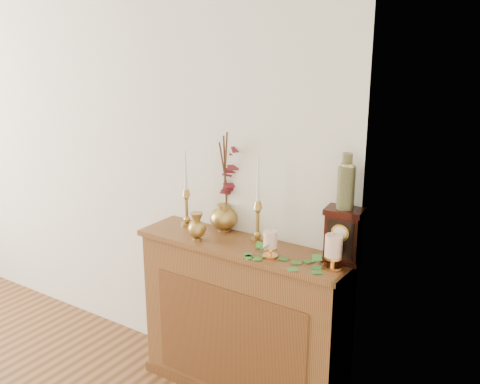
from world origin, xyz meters
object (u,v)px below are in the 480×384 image
Objects in this scene: mantel_clock at (343,236)px; candlestick_center at (258,215)px; ginger_jar at (230,185)px; candlestick_left at (186,201)px; bud_vase at (197,227)px; ceramic_vase at (346,184)px.

candlestick_center is at bearing 173.64° from mantel_clock.
candlestick_left is at bearing -158.95° from ginger_jar.
bud_vase is 0.58× the size of ceramic_vase.
candlestick_left is 0.97m from mantel_clock.
candlestick_left is 0.26m from bud_vase.
mantel_clock is (0.78, 0.18, 0.06)m from bud_vase.
candlestick_center is at bearing 1.77° from candlestick_left.
candlestick_left is 0.96× the size of candlestick_center.
ginger_jar is 0.74m from mantel_clock.
bud_vase is at bearing -38.52° from candlestick_left.
candlestick_center is at bearing 30.79° from bud_vase.
candlestick_center is 1.71× the size of mantel_clock.
ceramic_vase is (0.97, 0.03, 0.25)m from candlestick_left.
ceramic_vase is (-0.00, 0.00, 0.26)m from mantel_clock.
bud_vase is 0.86m from ceramic_vase.
candlestick_left is 1.00m from ceramic_vase.
ceramic_vase is at bearing 13.12° from bud_vase.
ceramic_vase reaches higher than candlestick_left.
candlestick_center is 0.34m from bud_vase.
mantel_clock is 1.00× the size of ceramic_vase.
ginger_jar is (-0.24, 0.08, 0.11)m from candlestick_center.
ceramic_vase is at bearing 90.00° from mantel_clock.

